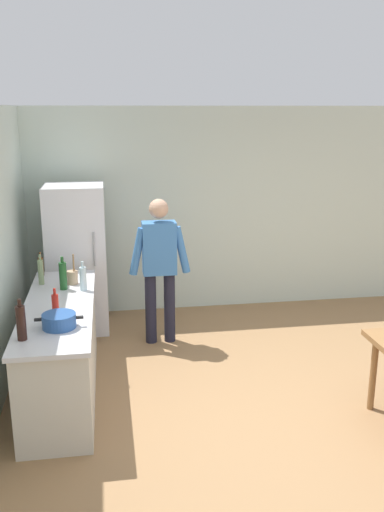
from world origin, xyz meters
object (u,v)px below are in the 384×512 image
Objects in this scene: refrigerator at (77,259)px; bottle_sauce_red at (55,304)px; cooking_pot at (59,321)px; bottle_vinegar_tall at (41,272)px; bottle_wine_dark at (21,323)px; bottle_wine_green at (63,275)px; bottle_beer_brown at (41,266)px; bottle_water_clear at (83,278)px; person at (159,262)px; utensil_jar at (73,277)px.

bottle_sauce_red is at bearing -93.17° from refrigerator.
cooking_pot is 1.25× the size of bottle_vinegar_tall.
bottle_wine_dark is 0.57m from bottle_sauce_red.
bottle_wine_green is at bearing -93.99° from refrigerator.
bottle_wine_green is (0.27, -0.52, 0.04)m from bottle_beer_brown.
bottle_water_clear is (0.17, 0.95, 0.07)m from cooking_pot.
bottle_beer_brown is (-1.30, -0.07, 0.03)m from person.
person is at bearing 2.95° from bottle_beer_brown.
person is 5.00× the size of bottle_wine_green.
bottle_sauce_red is at bearing -91.80° from bottle_wine_green.
refrigerator is 7.50× the size of bottle_sauce_red.
cooking_pot is at bearing -80.34° from bottle_sauce_red.
bottle_water_clear is (0.12, -1.21, 0.13)m from refrigerator.
bottle_wine_green is (0.24, -0.20, 0.01)m from bottle_vinegar_tall.
person is at bearing -30.23° from refrigerator.
bottle_wine_dark is 1.43m from bottle_vinegar_tall.
refrigerator reaches higher than bottle_vinegar_tall.
refrigerator is 1.22m from bottle_water_clear.
refrigerator is 2.40m from bottle_wine_dark.
utensil_jar is 0.86m from bottle_sauce_red.
bottle_water_clear is at bearing 70.69° from bottle_sauce_red.
bottle_wine_dark and bottle_wine_green have the same top height.
bottle_wine_green is at bearing 79.04° from bottle_wine_dark.
bottle_wine_green reaches higher than utensil_jar.
bottle_water_clear is 0.51m from bottle_vinegar_tall.
bottle_beer_brown is at bearing -119.72° from refrigerator.
utensil_jar is 1.00× the size of bottle_vinegar_tall.
cooking_pot is 1.25m from bottle_vinegar_tall.
refrigerator is at bearing 86.83° from bottle_sauce_red.
bottle_beer_brown is at bearing 96.26° from bottle_vinegar_tall.
utensil_jar is 1.07× the size of bottle_water_clear.
refrigerator reaches higher than bottle_wine_green.
person reaches higher than bottle_wine_dark.
bottle_beer_brown is at bearing 101.70° from bottle_sauce_red.
bottle_vinegar_tall is 0.94× the size of bottle_wine_green.
bottle_vinegar_tall reaches higher than bottle_water_clear.
bottle_wine_dark reaches higher than utensil_jar.
person is 4.25× the size of cooking_pot.
bottle_wine_green is at bearing -62.41° from bottle_beer_brown.
bottle_beer_brown is at bearing 101.28° from cooking_pot.
bottle_beer_brown is (-0.35, -0.62, 0.11)m from refrigerator.
bottle_wine_green is at bearing 88.20° from bottle_sauce_red.
utensil_jar is 0.51m from bottle_beer_brown.
refrigerator is at bearing 82.38° from bottle_wine_dark.
refrigerator is 5.62× the size of bottle_vinegar_tall.
bottle_sauce_red is at bearing 99.66° from cooking_pot.
refrigerator is 6.92× the size of bottle_beer_brown.
bottle_sauce_red is (0.22, 0.53, -0.05)m from bottle_wine_dark.
bottle_sauce_red is (0.25, -1.22, -0.01)m from bottle_beer_brown.
bottle_wine_green reaches higher than cooking_pot.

